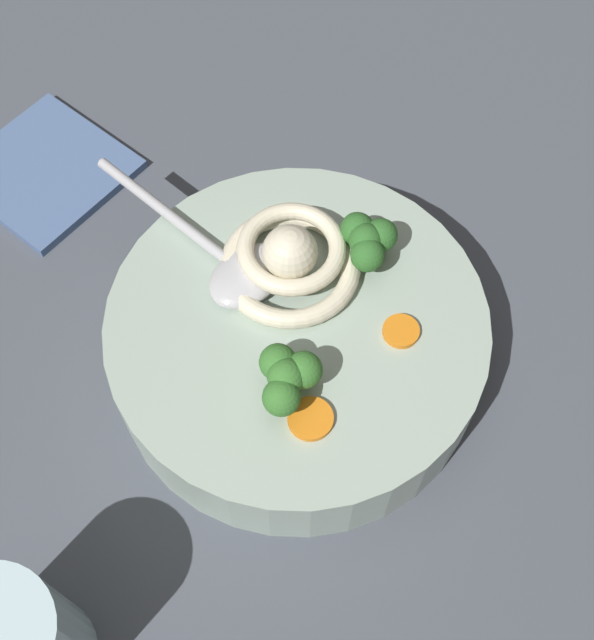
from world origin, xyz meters
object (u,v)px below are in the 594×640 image
object	(u,v)px
soup_bowl	(297,340)
soup_spoon	(233,264)
folded_napkin	(46,171)
noodle_pile	(290,258)

from	to	relation	value
soup_bowl	soup_spoon	bearing A→B (deg)	22.08
soup_spoon	folded_napkin	bearing A→B (deg)	2.60
noodle_pile	soup_bowl	bearing A→B (deg)	160.13
soup_bowl	soup_spoon	distance (cm)	7.11
folded_napkin	soup_bowl	bearing A→B (deg)	-155.88
noodle_pile	soup_spoon	bearing A→B (deg)	65.28
soup_spoon	folded_napkin	distance (cm)	22.63
noodle_pile	folded_napkin	distance (cm)	25.86
soup_bowl	folded_napkin	size ratio (longest dim) A/B	2.16
soup_bowl	soup_spoon	xyz separation A→B (cm)	(5.58, 2.26, 3.78)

